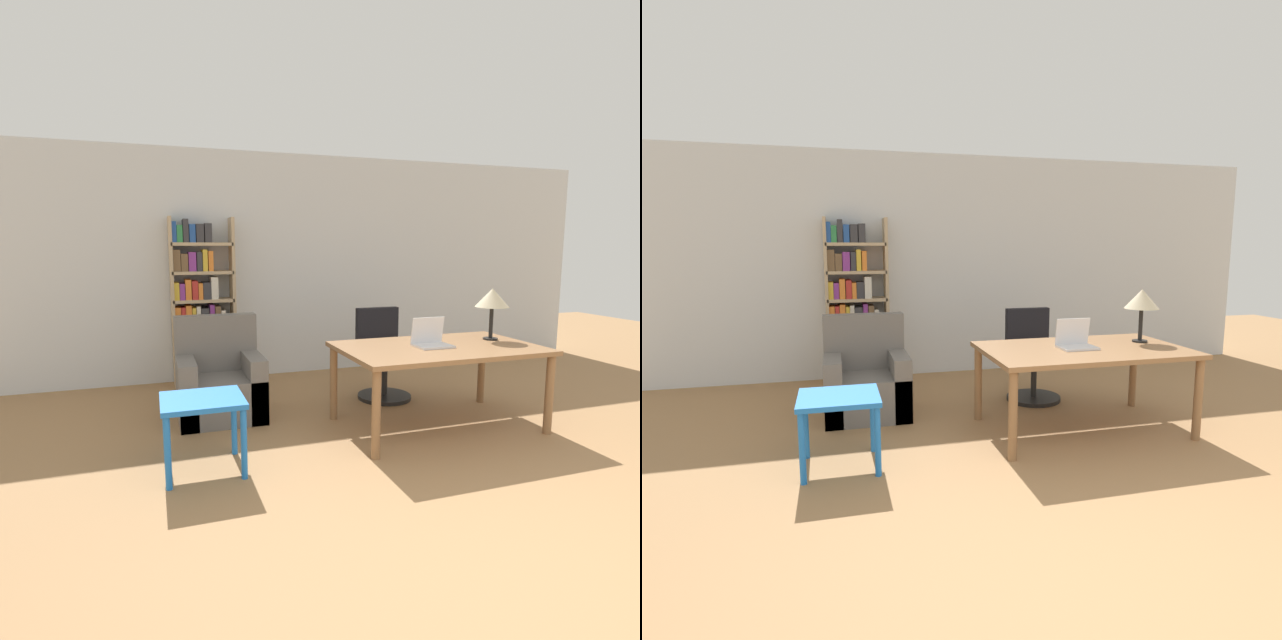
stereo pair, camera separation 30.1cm
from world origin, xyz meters
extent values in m
plane|color=#997047|center=(0.00, 0.00, 0.00)|extent=(16.00, 16.00, 0.00)
cube|color=silver|center=(0.00, 4.53, 1.35)|extent=(8.00, 0.06, 2.70)
cube|color=olive|center=(0.48, 2.23, 0.71)|extent=(1.73, 1.05, 0.04)
cylinder|color=olive|center=(-0.33, 1.76, 0.34)|extent=(0.07, 0.07, 0.69)
cylinder|color=olive|center=(1.28, 1.76, 0.34)|extent=(0.07, 0.07, 0.69)
cylinder|color=olive|center=(-0.33, 2.69, 0.34)|extent=(0.07, 0.07, 0.69)
cylinder|color=olive|center=(1.28, 2.69, 0.34)|extent=(0.07, 0.07, 0.69)
cube|color=silver|center=(0.41, 2.21, 0.74)|extent=(0.31, 0.23, 0.02)
cube|color=silver|center=(0.41, 2.31, 0.86)|extent=(0.31, 0.04, 0.23)
cube|color=white|center=(0.41, 2.32, 0.86)|extent=(0.28, 0.03, 0.20)
cylinder|color=black|center=(1.11, 2.34, 0.74)|extent=(0.14, 0.14, 0.01)
cylinder|color=black|center=(1.11, 2.34, 0.89)|extent=(0.04, 0.04, 0.29)
cone|color=#C6B793|center=(1.11, 2.34, 1.12)|extent=(0.31, 0.31, 0.17)
cylinder|color=black|center=(0.40, 3.12, 0.02)|extent=(0.56, 0.56, 0.04)
cylinder|color=#262626|center=(0.40, 3.12, 0.21)|extent=(0.06, 0.06, 0.34)
cube|color=black|center=(0.40, 3.12, 0.43)|extent=(0.50, 0.50, 0.10)
cube|color=black|center=(0.40, 3.33, 0.71)|extent=(0.47, 0.08, 0.46)
cube|color=blue|center=(-1.57, 1.97, 0.52)|extent=(0.57, 0.51, 0.04)
cylinder|color=blue|center=(-1.82, 1.75, 0.25)|extent=(0.04, 0.04, 0.50)
cylinder|color=blue|center=(-1.32, 1.75, 0.25)|extent=(0.04, 0.04, 0.50)
cylinder|color=blue|center=(-1.82, 2.19, 0.25)|extent=(0.04, 0.04, 0.50)
cylinder|color=blue|center=(-1.32, 2.19, 0.25)|extent=(0.04, 0.04, 0.50)
cube|color=#66605B|center=(-1.31, 3.05, 0.20)|extent=(0.77, 0.68, 0.40)
cube|color=#66605B|center=(-1.31, 3.31, 0.67)|extent=(0.77, 0.16, 0.54)
cube|color=#66605B|center=(-1.62, 3.05, 0.29)|extent=(0.16, 0.68, 0.59)
cube|color=#66605B|center=(-1.01, 3.05, 0.29)|extent=(0.16, 0.68, 0.59)
cube|color=tan|center=(-1.66, 4.34, 0.96)|extent=(0.04, 0.28, 1.92)
cube|color=tan|center=(-0.98, 4.34, 0.96)|extent=(0.04, 0.28, 1.92)
cube|color=tan|center=(-1.32, 4.34, 0.02)|extent=(0.68, 0.28, 0.04)
cube|color=#2D7F47|center=(-1.62, 4.34, 0.16)|extent=(0.06, 0.24, 0.24)
cube|color=#7F338C|center=(-1.55, 4.34, 0.13)|extent=(0.07, 0.24, 0.19)
cube|color=silver|center=(-1.48, 4.34, 0.15)|extent=(0.05, 0.24, 0.23)
cube|color=orange|center=(-1.42, 4.34, 0.14)|extent=(0.05, 0.24, 0.21)
cube|color=#234C99|center=(-1.34, 4.34, 0.16)|extent=(0.09, 0.24, 0.25)
cube|color=gold|center=(-1.27, 4.34, 0.15)|extent=(0.05, 0.24, 0.23)
cube|color=tan|center=(-1.32, 4.34, 0.34)|extent=(0.68, 0.28, 0.04)
cube|color=#234C99|center=(-1.62, 4.34, 0.47)|extent=(0.06, 0.24, 0.22)
cube|color=silver|center=(-1.56, 4.34, 0.47)|extent=(0.06, 0.24, 0.23)
cube|color=orange|center=(-1.49, 4.34, 0.47)|extent=(0.06, 0.24, 0.23)
cube|color=silver|center=(-1.44, 4.34, 0.48)|extent=(0.05, 0.24, 0.25)
cube|color=silver|center=(-1.36, 4.34, 0.45)|extent=(0.09, 0.24, 0.20)
cube|color=#234C99|center=(-1.27, 4.34, 0.46)|extent=(0.09, 0.24, 0.20)
cube|color=tan|center=(-1.32, 4.34, 0.66)|extent=(0.68, 0.28, 0.04)
cube|color=orange|center=(-1.61, 4.34, 0.79)|extent=(0.06, 0.24, 0.24)
cube|color=#B72D28|center=(-1.55, 4.34, 0.79)|extent=(0.05, 0.24, 0.24)
cube|color=orange|center=(-1.50, 4.34, 0.80)|extent=(0.06, 0.24, 0.25)
cube|color=gold|center=(-1.44, 4.34, 0.79)|extent=(0.04, 0.24, 0.23)
cube|color=silver|center=(-1.39, 4.34, 0.80)|extent=(0.05, 0.24, 0.24)
cube|color=#333338|center=(-1.32, 4.34, 0.78)|extent=(0.09, 0.24, 0.22)
cube|color=#7F338C|center=(-1.24, 4.34, 0.80)|extent=(0.05, 0.24, 0.25)
cube|color=brown|center=(-1.17, 4.34, 0.79)|extent=(0.06, 0.24, 0.23)
cube|color=silver|center=(-1.11, 4.34, 0.77)|extent=(0.05, 0.24, 0.18)
cube|color=tan|center=(-1.32, 4.34, 0.98)|extent=(0.68, 0.28, 0.04)
cube|color=gold|center=(-1.62, 4.34, 1.09)|extent=(0.06, 0.24, 0.20)
cube|color=#7F338C|center=(-1.56, 4.34, 1.09)|extent=(0.06, 0.24, 0.18)
cube|color=orange|center=(-1.49, 4.34, 1.11)|extent=(0.06, 0.24, 0.23)
cube|color=#B72D28|center=(-1.42, 4.34, 1.10)|extent=(0.06, 0.24, 0.21)
cube|color=orange|center=(-1.36, 4.34, 1.09)|extent=(0.05, 0.24, 0.18)
cube|color=#333338|center=(-1.29, 4.34, 1.09)|extent=(0.08, 0.24, 0.19)
cube|color=silver|center=(-1.20, 4.34, 1.12)|extent=(0.08, 0.24, 0.25)
cube|color=tan|center=(-1.32, 4.34, 1.30)|extent=(0.68, 0.28, 0.04)
cube|color=brown|center=(-1.61, 4.34, 1.43)|extent=(0.08, 0.24, 0.24)
cube|color=brown|center=(-1.52, 4.34, 1.41)|extent=(0.07, 0.24, 0.20)
cube|color=#7F338C|center=(-1.44, 4.34, 1.42)|extent=(0.08, 0.24, 0.21)
cube|color=#333338|center=(-1.36, 4.34, 1.42)|extent=(0.06, 0.24, 0.21)
cube|color=gold|center=(-1.30, 4.34, 1.44)|extent=(0.05, 0.24, 0.24)
cube|color=orange|center=(-1.23, 4.34, 1.43)|extent=(0.05, 0.24, 0.22)
cube|color=tan|center=(-1.32, 4.34, 1.62)|extent=(0.68, 0.28, 0.04)
cube|color=#234C99|center=(-1.62, 4.34, 1.75)|extent=(0.05, 0.24, 0.23)
cube|color=#2D7F47|center=(-1.56, 4.34, 1.73)|extent=(0.06, 0.24, 0.19)
cube|color=#333338|center=(-1.50, 4.34, 1.76)|extent=(0.06, 0.24, 0.26)
cube|color=#234C99|center=(-1.43, 4.34, 1.73)|extent=(0.07, 0.24, 0.20)
cube|color=#333338|center=(-1.34, 4.34, 1.74)|extent=(0.08, 0.24, 0.20)
cube|color=#333338|center=(-1.25, 4.34, 1.74)|extent=(0.08, 0.24, 0.21)
camera|label=1|loc=(-1.86, -1.50, 1.59)|focal=28.00mm
camera|label=2|loc=(-1.57, -1.59, 1.59)|focal=28.00mm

